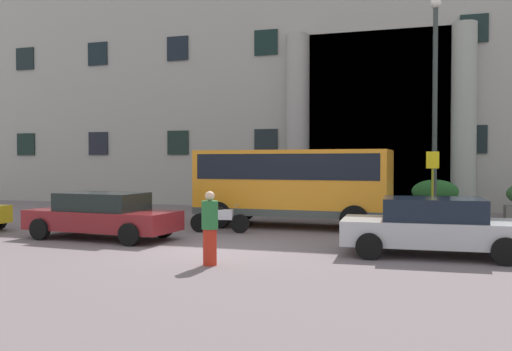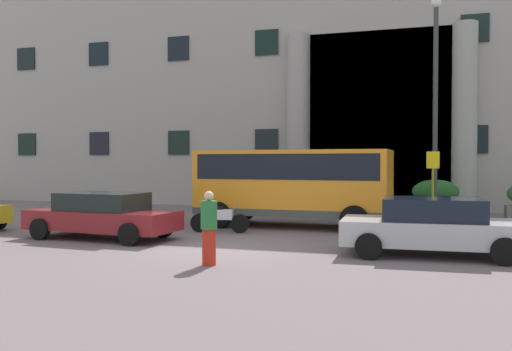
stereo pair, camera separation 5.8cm
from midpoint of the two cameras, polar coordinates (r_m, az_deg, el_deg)
The scene contains 13 objects.
ground_plane at distance 14.15m, azimuth -4.44°, elevation -8.00°, with size 80.00×64.00×0.12m, color #66595C.
office_building_facade at distance 31.27m, azimuth 7.85°, elevation 10.84°, with size 41.66×9.78×14.73m.
orange_minibus at distance 18.97m, azimuth 4.02°, elevation -0.56°, with size 6.62×2.84×2.65m.
bus_stop_sign at distance 20.40m, azimuth 18.01°, elevation -0.41°, with size 0.44×0.08×2.62m.
hedge_planter_east at distance 25.26m, azimuth -4.53°, elevation -2.14°, with size 1.41×0.98×1.40m.
hedge_planter_far_west at distance 23.74m, azimuth 18.26°, elevation -2.30°, with size 1.95×0.79×1.52m.
hedge_planter_entrance_right at distance 23.87m, azimuth 3.74°, elevation -2.58°, with size 1.63×0.95×1.20m.
white_taxi_kerbside at distance 16.67m, azimuth -15.62°, elevation -3.98°, with size 4.62×2.19×1.35m.
parked_hatchback_near at distance 13.87m, azimuth 18.03°, elevation -5.03°, with size 4.36×2.23×1.39m.
scooter_by_planter at distance 20.04m, azimuth -17.40°, elevation -3.79°, with size 1.90×0.55×0.89m.
motorcycle_far_end at distance 17.50m, azimuth -3.84°, elevation -4.48°, with size 1.91×0.55×0.89m.
pedestrian_woman_with_bag at distance 12.02m, azimuth -4.78°, elevation -5.49°, with size 0.36×0.36×1.62m.
lamppost_plaza_centre at distance 21.99m, azimuth 18.25°, elevation 8.17°, with size 0.40×0.40×8.44m.
Camera 2 is at (5.25, -12.93, 2.27)m, focal length 38.41 mm.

